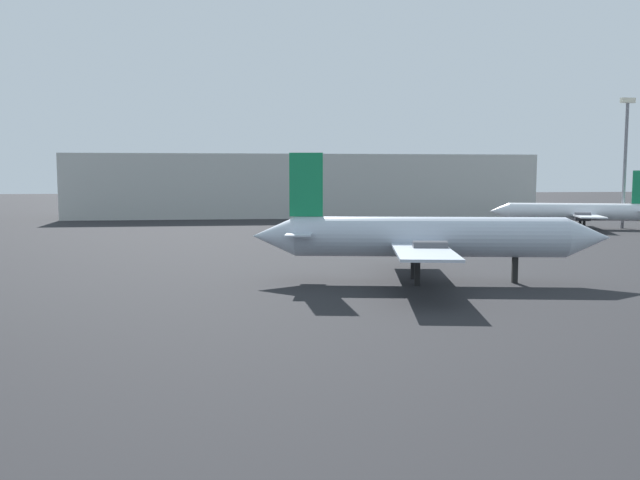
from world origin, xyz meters
name	(u,v)px	position (x,y,z in m)	size (l,w,h in m)	color
airplane_distant	(426,237)	(12.81, 43.52, 3.63)	(28.34, 23.04, 10.29)	#B2BCCC
airplane_far_right	(577,212)	(51.63, 91.54, 2.68)	(26.02, 17.90, 9.19)	silver
light_mast_right	(625,156)	(59.17, 91.24, 11.56)	(2.40, 0.50, 20.57)	slate
terminal_building	(302,185)	(11.80, 131.24, 6.28)	(93.17, 21.32, 12.57)	#B7B7B2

